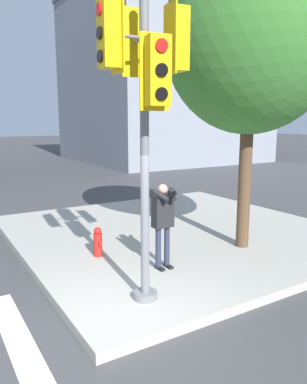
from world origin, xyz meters
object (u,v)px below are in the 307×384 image
Objects in this scene: person_photographer at (163,219)px; fire_hydrant at (98,242)px; traffic_signal_pole at (145,80)px; street_tree at (251,37)px.

person_photographer is 1.66m from fire_hydrant.
traffic_signal_pole is 7.40× the size of fire_hydrant.
fire_hydrant is at bearing 122.90° from person_photographer.
traffic_signal_pole reaches higher than person_photographer.
person_photographer is at bearing 44.95° from traffic_signal_pole.
person_photographer is 0.25× the size of street_tree.
street_tree is (3.24, 1.11, 1.15)m from traffic_signal_pole.
person_photographer is at bearing -176.12° from street_tree.
fire_hydrant is (-3.10, 1.12, -4.26)m from street_tree.
street_tree is at bearing -19.82° from fire_hydrant.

